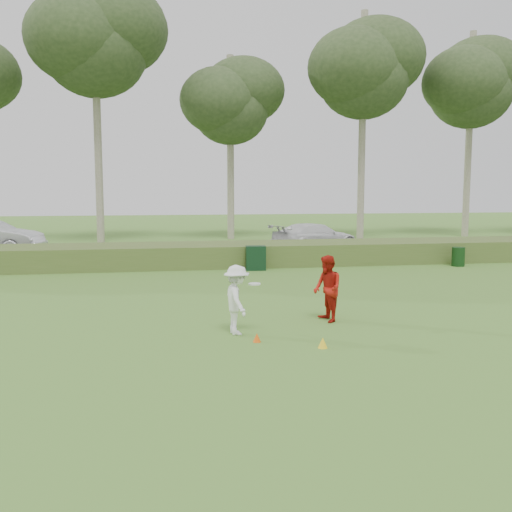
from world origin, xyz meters
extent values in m
plane|color=#407426|center=(0.00, 0.00, 0.00)|extent=(120.00, 120.00, 0.00)
cube|color=#435C25|center=(0.00, 12.00, 0.45)|extent=(80.00, 3.00, 0.90)
cube|color=#2D2D2D|center=(0.00, 17.00, 0.03)|extent=(80.00, 6.00, 0.06)
cylinder|color=gray|center=(-6.00, 23.00, 7.75)|extent=(0.44, 0.44, 15.50)
ellipsoid|color=#2D4020|center=(-6.00, 23.00, 11.62)|extent=(7.80, 7.80, 6.60)
cylinder|color=gray|center=(2.00, 24.50, 5.75)|extent=(0.44, 0.44, 11.50)
ellipsoid|color=#2D4020|center=(2.00, 24.50, 8.62)|extent=(6.24, 6.24, 5.28)
cylinder|color=gray|center=(10.00, 22.50, 7.00)|extent=(0.44, 0.44, 14.00)
ellipsoid|color=#2D4020|center=(10.00, 22.50, 10.50)|extent=(7.28, 7.28, 6.16)
cylinder|color=gray|center=(18.00, 23.80, 6.75)|extent=(0.44, 0.44, 13.50)
ellipsoid|color=#2D4020|center=(18.00, 23.80, 10.12)|extent=(7.02, 7.02, 5.94)
imported|color=white|center=(-1.08, 0.37, 0.77)|extent=(0.68, 1.05, 1.54)
cylinder|color=white|center=(-0.68, 0.37, 1.11)|extent=(0.27, 0.27, 0.03)
imported|color=#AE170E|center=(1.25, 1.18, 0.81)|extent=(0.71, 0.86, 1.61)
cone|color=#EE570C|center=(-0.76, -0.37, 0.09)|extent=(0.17, 0.17, 0.19)
cone|color=yellow|center=(0.47, -1.06, 0.11)|extent=(0.20, 0.20, 0.22)
cube|color=black|center=(1.09, 10.17, 0.48)|extent=(0.81, 0.54, 0.96)
cylinder|color=black|center=(9.61, 9.86, 0.40)|extent=(0.62, 0.62, 0.79)
imported|color=white|center=(5.30, 16.39, 0.76)|extent=(5.18, 3.65, 1.39)
camera|label=1|loc=(-2.82, -11.87, 3.19)|focal=40.00mm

